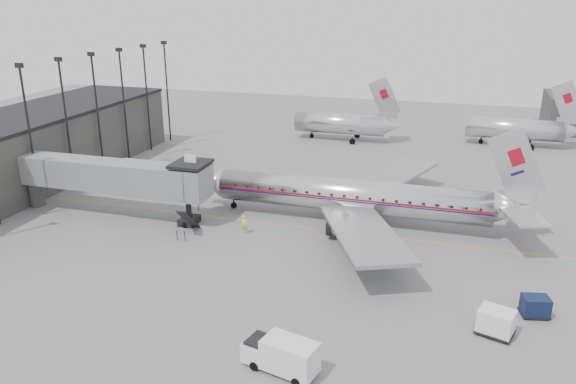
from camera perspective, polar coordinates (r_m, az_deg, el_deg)
name	(u,v)px	position (r m, az deg, el deg)	size (l,w,h in m)	color
ground	(266,250)	(50.90, -2.30, -5.90)	(160.00, 160.00, 0.00)	slate
terminal	(25,151)	(74.77, -25.16, 3.81)	(12.00, 46.00, 8.00)	#373432
apron_line	(314,229)	(55.37, 2.66, -3.73)	(0.15, 60.00, 0.01)	gold
jet_bridge	(122,178)	(59.52, -16.54, 1.42)	(21.00, 6.20, 7.10)	slate
floodlight_masts	(82,113)	(72.02, -20.18, 7.52)	(0.90, 42.25, 15.25)	black
distant_aircraft_near	(341,123)	(89.17, 5.40, 7.01)	(16.39, 3.20, 10.26)	silver
distant_aircraft_mid	(515,128)	(91.90, 22.10, 6.04)	(16.39, 3.20, 10.26)	silver
airliner	(358,196)	(56.44, 7.08, -0.45)	(34.07, 31.61, 10.79)	silver
service_van	(281,354)	(35.40, -0.70, -16.13)	(5.00, 2.86, 2.22)	silver
baggage_cart_navy	(535,306)	(44.42, 23.82, -10.54)	(2.19, 1.85, 1.51)	#0D1734
baggage_cart_white	(496,322)	(41.14, 20.37, -12.25)	(2.79, 2.43, 1.85)	white
ramp_worker	(244,225)	(54.11, -4.45, -3.32)	(0.65, 0.43, 1.78)	#D3F91D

